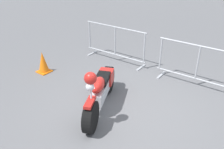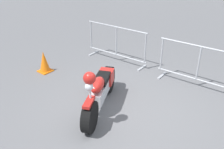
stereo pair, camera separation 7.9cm
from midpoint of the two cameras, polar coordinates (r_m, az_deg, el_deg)
name	(u,v)px [view 1 (the left image)]	position (r m, az deg, el deg)	size (l,w,h in m)	color
ground_plane	(129,112)	(5.33, 3.57, -8.62)	(120.00, 120.00, 0.00)	#5B5B5E
motorcycle	(100,90)	(5.21, -3.11, -3.54)	(1.06, 1.97, 1.19)	black
crowd_barrier_near	(115,44)	(7.40, 0.41, 7.10)	(2.04, 0.51, 1.07)	#9EA0A5
crowd_barrier_far	(197,66)	(6.34, 18.58, 1.94)	(2.04, 0.51, 1.07)	#9EA0A5
traffic_cone	(43,62)	(7.07, -15.79, 2.68)	(0.34, 0.34, 0.59)	orange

